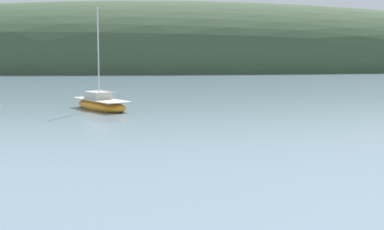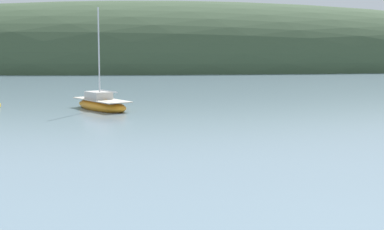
% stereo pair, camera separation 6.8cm
% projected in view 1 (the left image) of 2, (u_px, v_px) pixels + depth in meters
% --- Properties ---
extents(far_shoreline_hill, '(150.00, 36.00, 25.37)m').
position_uv_depth(far_shoreline_hill, '(152.00, 67.00, 95.66)').
color(far_shoreline_hill, '#384C33').
rests_on(far_shoreline_hill, ground).
extents(sailboat_navy_dinghy, '(4.46, 5.61, 6.78)m').
position_uv_depth(sailboat_navy_dinghy, '(101.00, 104.00, 38.65)').
color(sailboat_navy_dinghy, orange).
rests_on(sailboat_navy_dinghy, ground).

